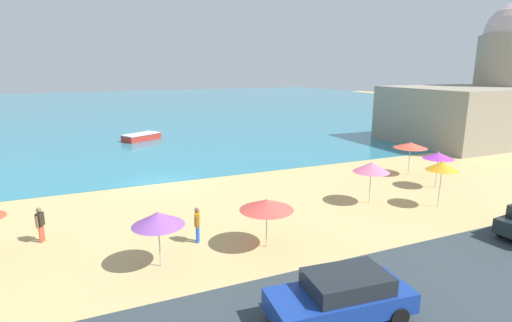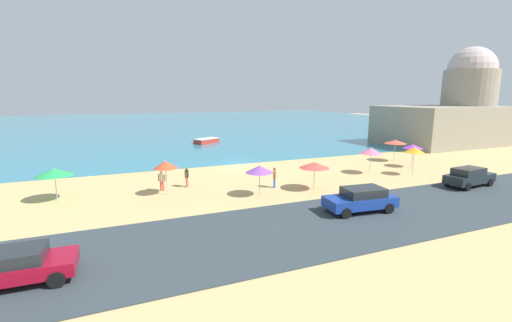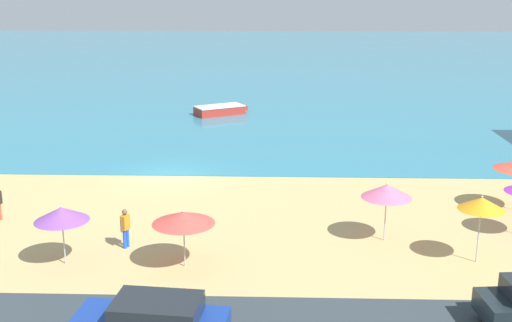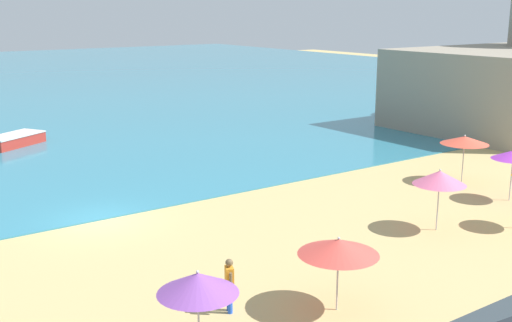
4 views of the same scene
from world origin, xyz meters
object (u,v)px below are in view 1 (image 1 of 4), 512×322
(parked_car_2, at_px, (342,296))
(harbor_fortress, at_px, (493,94))
(beach_umbrella_0, at_px, (158,219))
(skiff_nearshore, at_px, (142,137))
(beach_umbrella_4, at_px, (442,166))
(beach_umbrella_7, at_px, (371,167))
(beach_umbrella_3, at_px, (267,205))
(beach_umbrella_5, at_px, (438,156))
(bather_1, at_px, (197,223))
(bather_2, at_px, (40,223))
(beach_umbrella_6, at_px, (411,145))

(parked_car_2, xyz_separation_m, harbor_fortress, (33.46, 20.10, 3.99))
(beach_umbrella_0, height_order, skiff_nearshore, beach_umbrella_0)
(beach_umbrella_4, height_order, skiff_nearshore, beach_umbrella_4)
(beach_umbrella_7, distance_m, skiff_nearshore, 27.28)
(beach_umbrella_3, distance_m, beach_umbrella_7, 8.32)
(beach_umbrella_5, distance_m, beach_umbrella_7, 5.95)
(beach_umbrella_3, distance_m, beach_umbrella_5, 14.18)
(beach_umbrella_5, bearing_deg, parked_car_2, -146.73)
(beach_umbrella_3, bearing_deg, skiff_nearshore, 92.32)
(bather_1, height_order, bather_2, bather_1)
(beach_umbrella_4, distance_m, beach_umbrella_6, 6.88)
(bather_2, xyz_separation_m, skiff_nearshore, (7.80, 23.97, -0.48))
(bather_1, distance_m, skiff_nearshore, 26.84)
(beach_umbrella_6, relative_size, harbor_fortress, 0.14)
(skiff_nearshore, height_order, harbor_fortress, harbor_fortress)
(beach_umbrella_5, height_order, harbor_fortress, harbor_fortress)
(skiff_nearshore, bearing_deg, bather_2, -108.02)
(beach_umbrella_6, distance_m, harbor_fortress, 20.54)
(bather_2, relative_size, harbor_fortress, 0.09)
(beach_umbrella_4, distance_m, skiff_nearshore, 30.33)
(beach_umbrella_0, relative_size, beach_umbrella_6, 0.95)
(bather_1, bearing_deg, beach_umbrella_3, -33.09)
(harbor_fortress, bearing_deg, beach_umbrella_4, -148.46)
(bather_2, distance_m, skiff_nearshore, 25.22)
(beach_umbrella_3, height_order, beach_umbrella_5, beach_umbrella_5)
(bather_2, bearing_deg, beach_umbrella_3, -26.74)
(beach_umbrella_3, relative_size, parked_car_2, 0.51)
(beach_umbrella_3, relative_size, bather_1, 1.44)
(beach_umbrella_4, bearing_deg, beach_umbrella_6, 59.02)
(beach_umbrella_0, height_order, beach_umbrella_7, beach_umbrella_7)
(beach_umbrella_3, xyz_separation_m, beach_umbrella_7, (7.84, 2.79, 0.20))
(bather_1, relative_size, harbor_fortress, 0.09)
(beach_umbrella_7, bearing_deg, bather_1, -173.96)
(bather_1, xyz_separation_m, skiff_nearshore, (1.43, 26.80, -0.49))
(beach_umbrella_7, height_order, bather_2, beach_umbrella_7)
(bather_2, distance_m, harbor_fortress, 43.62)
(beach_umbrella_5, distance_m, skiff_nearshore, 29.16)
(beach_umbrella_0, relative_size, harbor_fortress, 0.13)
(beach_umbrella_3, xyz_separation_m, bather_1, (-2.59, 1.68, -1.02))
(bather_2, bearing_deg, parked_car_2, -48.96)
(skiff_nearshore, bearing_deg, beach_umbrella_6, -54.31)
(beach_umbrella_4, height_order, parked_car_2, beach_umbrella_4)
(beach_umbrella_5, xyz_separation_m, beach_umbrella_7, (-5.91, -0.69, 0.01))
(beach_umbrella_3, relative_size, beach_umbrella_4, 0.88)
(beach_umbrella_6, height_order, bather_2, beach_umbrella_6)
(beach_umbrella_0, distance_m, bather_1, 2.74)
(beach_umbrella_5, bearing_deg, harbor_fortress, 29.30)
(beach_umbrella_0, bearing_deg, beach_umbrella_5, 10.48)
(beach_umbrella_7, xyz_separation_m, parked_car_2, (-7.96, -8.42, -1.27))
(beach_umbrella_7, xyz_separation_m, bather_1, (-10.42, -1.10, -1.22))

